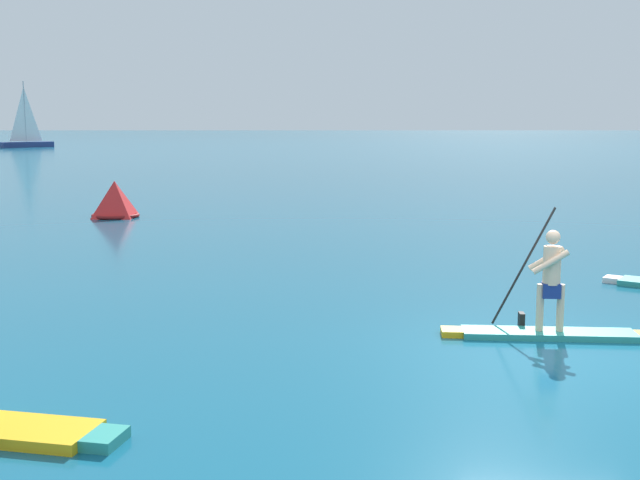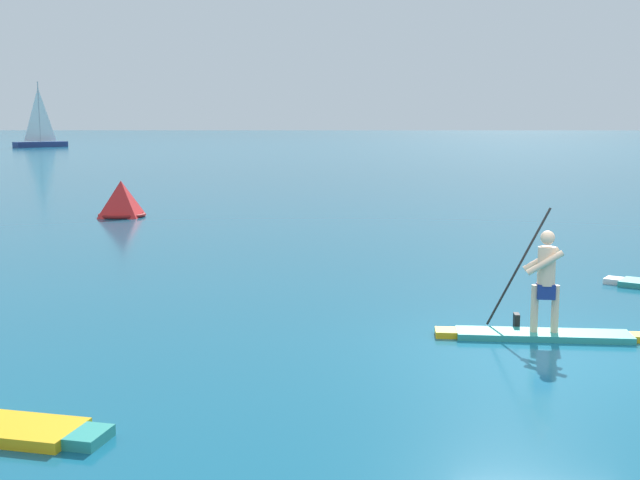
% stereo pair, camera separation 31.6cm
% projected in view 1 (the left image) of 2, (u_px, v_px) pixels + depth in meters
% --- Properties ---
extents(ground, '(440.00, 440.00, 0.00)m').
position_uv_depth(ground, '(564.00, 353.00, 11.39)').
color(ground, '#145B7A').
extents(paddleboarder_mid_center, '(3.21, 0.88, 1.96)m').
position_uv_depth(paddleboarder_mid_center, '(547.00, 312.00, 12.20)').
color(paddleboarder_mid_center, teal).
rests_on(paddleboarder_mid_center, ground).
extents(race_marker_buoy, '(1.85, 1.85, 1.20)m').
position_uv_depth(race_marker_buoy, '(114.00, 201.00, 27.04)').
color(race_marker_buoy, red).
rests_on(race_marker_buoy, ground).
extents(sailboat_left_horizon, '(5.54, 5.16, 7.43)m').
position_uv_depth(sailboat_left_horizon, '(25.00, 139.00, 93.28)').
color(sailboat_left_horizon, navy).
rests_on(sailboat_left_horizon, ground).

